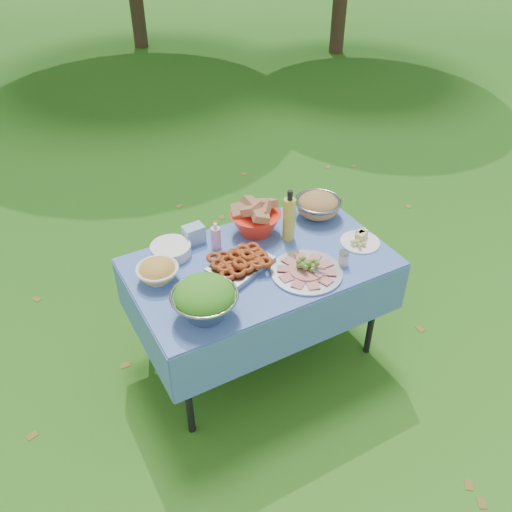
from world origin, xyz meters
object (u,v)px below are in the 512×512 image
at_px(salad_bowl, 205,299).
at_px(pasta_bowl_steel, 318,205).
at_px(plate_stack, 171,250).
at_px(oil_bottle, 289,215).
at_px(charcuterie_platter, 307,267).
at_px(picnic_table, 260,310).
at_px(bread_bowl, 256,218).

bearing_deg(salad_bowl, pasta_bowl_steel, 25.94).
bearing_deg(plate_stack, oil_bottle, -15.62).
height_order(plate_stack, pasta_bowl_steel, pasta_bowl_steel).
bearing_deg(charcuterie_platter, picnic_table, 127.97).
bearing_deg(pasta_bowl_steel, plate_stack, 176.06).
height_order(salad_bowl, bread_bowl, salad_bowl).
xyz_separation_m(bread_bowl, pasta_bowl_steel, (0.43, -0.03, -0.02)).
xyz_separation_m(bread_bowl, charcuterie_platter, (0.05, -0.48, -0.06)).
bearing_deg(salad_bowl, bread_bowl, 42.16).
bearing_deg(plate_stack, charcuterie_platter, -41.46).
bearing_deg(bread_bowl, oil_bottle, -47.56).
height_order(pasta_bowl_steel, oil_bottle, oil_bottle).
height_order(charcuterie_platter, oil_bottle, oil_bottle).
distance_m(bread_bowl, oil_bottle, 0.21).
height_order(salad_bowl, charcuterie_platter, salad_bowl).
distance_m(salad_bowl, plate_stack, 0.56).
distance_m(pasta_bowl_steel, oil_bottle, 0.33).
bearing_deg(charcuterie_platter, oil_bottle, 75.44).
xyz_separation_m(pasta_bowl_steel, oil_bottle, (-0.29, -0.12, 0.09)).
xyz_separation_m(picnic_table, pasta_bowl_steel, (0.55, 0.24, 0.46)).
relative_size(plate_stack, pasta_bowl_steel, 0.80).
bearing_deg(pasta_bowl_steel, charcuterie_platter, -129.90).
bearing_deg(bread_bowl, picnic_table, -113.64).
xyz_separation_m(plate_stack, charcuterie_platter, (0.59, -0.52, 0.01)).
relative_size(salad_bowl, pasta_bowl_steel, 1.14).
distance_m(pasta_bowl_steel, charcuterie_platter, 0.59).
bearing_deg(plate_stack, salad_bowl, -93.95).
distance_m(salad_bowl, bread_bowl, 0.77).
relative_size(picnic_table, pasta_bowl_steel, 5.01).
height_order(salad_bowl, plate_stack, salad_bowl).
relative_size(salad_bowl, plate_stack, 1.44).
bearing_deg(bread_bowl, salad_bowl, -137.84).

